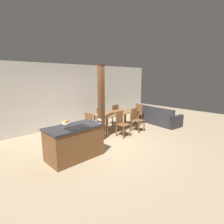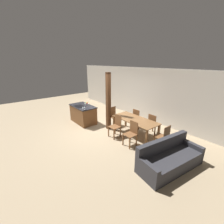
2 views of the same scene
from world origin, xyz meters
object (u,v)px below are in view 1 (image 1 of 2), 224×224
at_px(dining_chair_near_right, 137,119).
at_px(dining_chair_foot_end, 137,113).
at_px(dining_chair_near_left, 122,123).
at_px(fruit_bowl, 66,123).
at_px(couch, 158,118).
at_px(wine_glass_middle, 98,119).
at_px(dining_table, 117,114).
at_px(dining_chair_far_right, 114,114).
at_px(dining_chair_head_end, 91,124).
at_px(kitchen_island, 74,142).
at_px(wine_glass_near, 101,120).
at_px(timber_post, 101,103).
at_px(dining_chair_far_left, 99,117).

height_order(dining_chair_near_right, dining_chair_foot_end, same).
bearing_deg(dining_chair_near_left, dining_chair_foot_end, 20.18).
relative_size(fruit_bowl, couch, 0.10).
bearing_deg(wine_glass_middle, dining_table, 31.07).
relative_size(fruit_bowl, dining_chair_far_right, 0.23).
bearing_deg(dining_chair_head_end, wine_glass_middle, 151.63).
height_order(dining_table, couch, couch).
distance_m(dining_chair_head_end, dining_chair_foot_end, 2.71).
bearing_deg(couch, dining_chair_near_left, 97.31).
height_order(kitchen_island, wine_glass_near, wine_glass_near).
height_order(dining_chair_head_end, couch, dining_chair_head_end).
bearing_deg(timber_post, couch, -4.40).
relative_size(dining_chair_far_left, couch, 0.43).
distance_m(fruit_bowl, dining_table, 2.83).
relative_size(kitchen_island, dining_chair_far_left, 1.59).
xyz_separation_m(dining_chair_near_left, dining_chair_head_end, (-0.91, 0.66, 0.00)).
height_order(dining_chair_far_left, dining_chair_head_end, same).
relative_size(dining_chair_near_right, dining_chair_far_right, 1.00).
relative_size(wine_glass_near, dining_chair_near_left, 0.16).
bearing_deg(dining_chair_near_right, dining_chair_far_right, 90.00).
height_order(dining_table, timber_post, timber_post).
bearing_deg(couch, dining_chair_head_end, 86.47).
height_order(dining_chair_foot_end, timber_post, timber_post).
xyz_separation_m(wine_glass_near, dining_chair_head_end, (0.65, 1.30, -0.53)).
bearing_deg(fruit_bowl, wine_glass_near, -40.20).
bearing_deg(kitchen_island, wine_glass_near, -26.81).
height_order(dining_chair_head_end, timber_post, timber_post).
height_order(dining_table, dining_chair_far_right, dining_chair_far_right).
relative_size(kitchen_island, dining_chair_near_left, 1.59).
bearing_deg(wine_glass_near, dining_chair_far_left, 51.37).
bearing_deg(dining_chair_head_end, dining_table, -90.00).
height_order(kitchen_island, dining_chair_near_right, dining_chair_near_right).
bearing_deg(wine_glass_near, dining_chair_foot_end, 21.14).
distance_m(wine_glass_middle, timber_post, 1.13).
xyz_separation_m(wine_glass_middle, dining_chair_far_right, (2.45, 1.87, -0.53)).
bearing_deg(fruit_bowl, dining_chair_near_left, 0.76).
bearing_deg(dining_chair_far_right, wine_glass_near, 38.67).
xyz_separation_m(fruit_bowl, dining_chair_near_left, (2.29, 0.03, -0.45)).
xyz_separation_m(fruit_bowl, dining_chair_far_right, (3.18, 1.35, -0.45)).
bearing_deg(couch, kitchen_island, 101.37).
height_order(dining_chair_far_left, dining_chair_far_right, same).
distance_m(dining_chair_far_right, dining_chair_head_end, 1.92).
height_order(wine_glass_middle, dining_chair_near_left, wine_glass_middle).
relative_size(wine_glass_middle, dining_chair_far_right, 0.16).
bearing_deg(dining_table, dining_chair_head_end, 180.00).
xyz_separation_m(dining_chair_near_left, dining_chair_far_right, (0.88, 1.32, 0.00)).
xyz_separation_m(wine_glass_middle, dining_chair_near_left, (1.57, 0.55, -0.53)).
bearing_deg(wine_glass_near, fruit_bowl, 139.80).
height_order(wine_glass_middle, timber_post, timber_post).
relative_size(wine_glass_near, dining_chair_near_right, 0.16).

